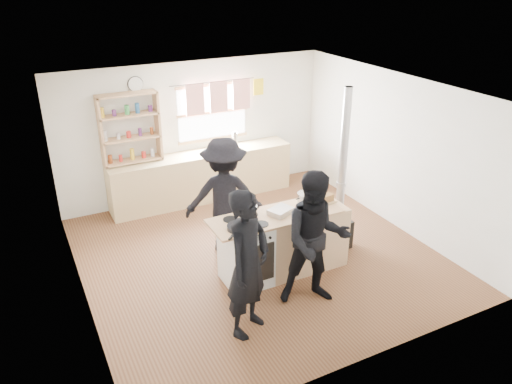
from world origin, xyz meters
TOP-DOWN VIEW (x-y plane):
  - ground at (0.00, 0.00)m, footprint 5.00×5.00m
  - back_counter at (0.00, 2.22)m, footprint 3.40×0.55m
  - shelving_unit at (-1.20, 2.34)m, footprint 1.00×0.28m
  - thermos at (0.67, 2.22)m, footprint 0.10×0.10m
  - cooking_island at (0.14, -0.55)m, footprint 1.97×0.64m
  - skillet_greens at (-0.60, -0.68)m, footprint 0.46×0.46m
  - roast_tray at (0.08, -0.55)m, footprint 0.38×0.34m
  - stockpot_stove at (-0.36, -0.45)m, footprint 0.25×0.25m
  - stockpot_counter at (0.54, -0.45)m, footprint 0.25×0.25m
  - bread_board at (0.82, -0.54)m, footprint 0.31×0.25m
  - flue_heater at (1.23, -0.32)m, footprint 0.35×0.35m
  - person_near_left at (-0.85, -1.45)m, footprint 0.80×0.73m
  - person_near_right at (0.16, -1.31)m, footprint 1.06×0.95m
  - person_far at (-0.36, 0.35)m, footprint 1.33×1.04m

SIDE VIEW (x-z plane):
  - ground at x=0.00m, z-range -0.01..0.00m
  - back_counter at x=0.00m, z-range 0.00..0.90m
  - cooking_island at x=0.14m, z-range 0.00..0.93m
  - flue_heater at x=1.23m, z-range -0.59..1.91m
  - person_near_right at x=0.16m, z-range 0.00..1.80m
  - person_far at x=-0.36m, z-range 0.00..1.80m
  - person_near_left at x=-0.85m, z-range 0.00..1.83m
  - skillet_greens at x=-0.60m, z-range 0.93..0.98m
  - roast_tray at x=0.08m, z-range 0.93..1.01m
  - bread_board at x=0.82m, z-range 0.92..1.04m
  - stockpot_counter at x=0.54m, z-range 0.92..1.11m
  - stockpot_stove at x=-0.36m, z-range 0.92..1.12m
  - thermos at x=0.67m, z-range 0.90..1.19m
  - shelving_unit at x=-1.20m, z-range 0.91..2.11m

